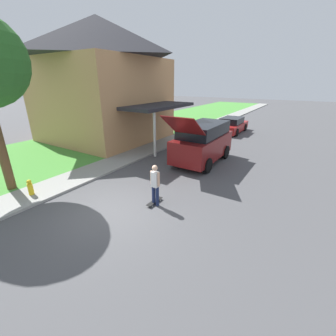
{
  "coord_description": "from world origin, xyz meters",
  "views": [
    {
      "loc": [
        5.55,
        -4.87,
        4.44
      ],
      "look_at": [
        0.65,
        2.8,
        0.9
      ],
      "focal_mm": 24.0,
      "sensor_mm": 36.0,
      "label": 1
    }
  ],
  "objects_px": {
    "skateboarder": "(155,184)",
    "skateboard": "(155,201)",
    "suv_parked": "(203,142)",
    "car_down_street": "(232,125)",
    "fire_hydrant": "(30,187)"
  },
  "relations": [
    {
      "from": "skateboard",
      "to": "suv_parked",
      "type": "bearing_deg",
      "value": 95.15
    },
    {
      "from": "car_down_street",
      "to": "skateboard",
      "type": "relative_size",
      "value": 5.41
    },
    {
      "from": "suv_parked",
      "to": "skateboard",
      "type": "relative_size",
      "value": 6.3
    },
    {
      "from": "skateboarder",
      "to": "fire_hydrant",
      "type": "bearing_deg",
      "value": -154.9
    },
    {
      "from": "car_down_street",
      "to": "fire_hydrant",
      "type": "height_order",
      "value": "car_down_street"
    },
    {
      "from": "skateboarder",
      "to": "skateboard",
      "type": "relative_size",
      "value": 1.95
    },
    {
      "from": "car_down_street",
      "to": "skateboard",
      "type": "bearing_deg",
      "value": -83.59
    },
    {
      "from": "suv_parked",
      "to": "car_down_street",
      "type": "bearing_deg",
      "value": 97.17
    },
    {
      "from": "suv_parked",
      "to": "skateboarder",
      "type": "xyz_separation_m",
      "value": [
        0.59,
        -5.49,
        -0.29
      ]
    },
    {
      "from": "suv_parked",
      "to": "fire_hydrant",
      "type": "distance_m",
      "value": 8.73
    },
    {
      "from": "skateboarder",
      "to": "skateboard",
      "type": "height_order",
      "value": "skateboarder"
    },
    {
      "from": "car_down_street",
      "to": "fire_hydrant",
      "type": "distance_m",
      "value": 16.91
    },
    {
      "from": "skateboarder",
      "to": "car_down_street",
      "type": "bearing_deg",
      "value": 96.78
    },
    {
      "from": "suv_parked",
      "to": "car_down_street",
      "type": "distance_m",
      "value": 9.06
    },
    {
      "from": "car_down_street",
      "to": "skateboard",
      "type": "height_order",
      "value": "car_down_street"
    }
  ]
}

